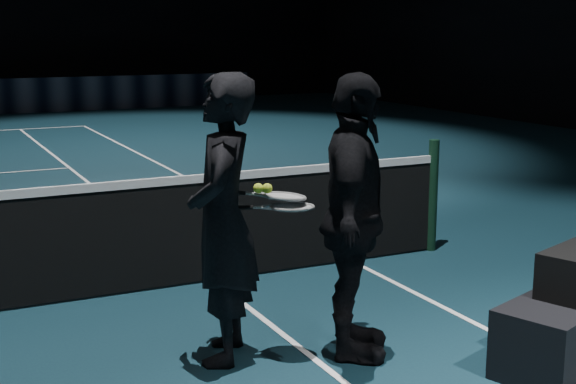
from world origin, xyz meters
The scene contains 6 objects.
net_post_right centered at (6.40, 0.00, 0.55)m, with size 0.10×0.10×1.10m, color black.
player_a centered at (3.59, -1.58, 0.94)m, with size 0.69×0.45×1.89m, color black.
player_b centered at (4.38, -1.91, 0.94)m, with size 1.11×0.46×1.89m, color black.
racket_lower centered at (4.01, -1.75, 1.02)m, with size 0.68×0.22×0.03m, color black, non-canonical shape.
racket_upper centered at (3.98, -1.70, 1.08)m, with size 0.68×0.22×0.03m, color black, non-canonical shape.
tennis_balls centered at (3.83, -1.67, 1.16)m, with size 0.12×0.10×0.12m, color #B7CB2B, non-canonical shape.
Camera 1 is at (1.78, -6.28, 2.15)m, focal length 50.00 mm.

